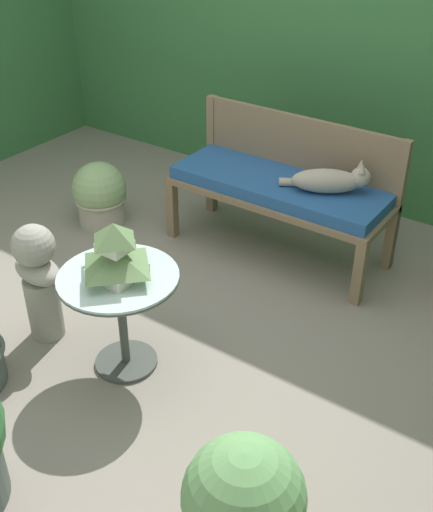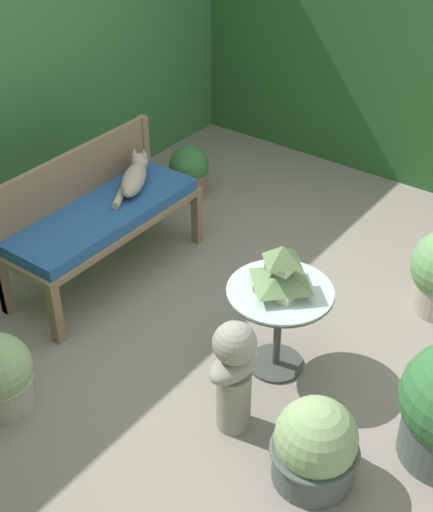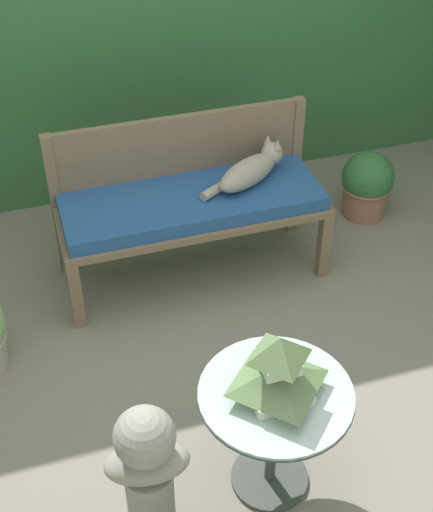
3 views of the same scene
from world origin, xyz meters
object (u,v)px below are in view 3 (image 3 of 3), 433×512
Objects in this scene: garden_bench at (192,207)px; pagoda_birdhouse at (278,370)px; garden_bust at (148,469)px; potted_plant_patio_mid at (367,184)px; patio_table at (274,413)px; cat at (251,170)px.

pagoda_birdhouse is (-0.07, -1.39, 0.23)m from garden_bench.
potted_plant_patio_mid is at bearing 51.42° from garden_bust.
garden_bench is 2.41× the size of patio_table.
pagoda_birdhouse is at bearing -93.07° from garden_bench.
pagoda_birdhouse is (-0.00, 0.00, 0.24)m from patio_table.
garden_bust is (-0.51, -0.06, -0.29)m from pagoda_birdhouse.
patio_table is at bearing -127.45° from potted_plant_patio_mid.
pagoda_birdhouse is at bearing -135.37° from cat.
pagoda_birdhouse is 2.09m from potted_plant_patio_mid.
garden_bust is 1.60× the size of potted_plant_patio_mid.
patio_table reaches higher than garden_bench.
garden_bust is at bearing -111.94° from garden_bench.
garden_bench reaches higher than potted_plant_patio_mid.
garden_bust is at bearing -173.00° from pagoda_birdhouse.
cat reaches higher than garden_bench.
patio_table is 1.99× the size of pagoda_birdhouse.
garden_bench is 0.36m from cat.
cat is (0.33, 0.02, 0.15)m from garden_bench.
patio_table is 1.39× the size of potted_plant_patio_mid.
potted_plant_patio_mid is at bearing 52.55° from pagoda_birdhouse.
cat is 1.75× the size of pagoda_birdhouse.
pagoda_birdhouse reaches higher than garden_bench.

